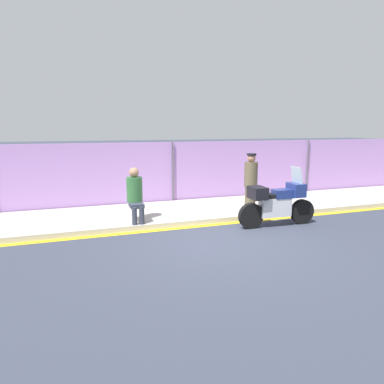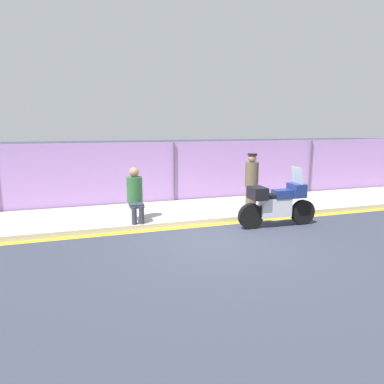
% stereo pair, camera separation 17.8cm
% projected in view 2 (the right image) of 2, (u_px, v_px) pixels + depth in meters
% --- Properties ---
extents(ground_plane, '(120.00, 120.00, 0.00)m').
position_uv_depth(ground_plane, '(218.00, 241.00, 7.63)').
color(ground_plane, '#333847').
extents(sidewalk, '(38.33, 2.53, 0.14)m').
position_uv_depth(sidewalk, '(185.00, 211.00, 10.01)').
color(sidewalk, '#ADA89E').
rests_on(sidewalk, ground_plane).
extents(curb_paint_stripe, '(38.33, 0.18, 0.01)m').
position_uv_depth(curb_paint_stripe, '(200.00, 226.00, 8.75)').
color(curb_paint_stripe, gold).
rests_on(curb_paint_stripe, ground_plane).
extents(storefront_fence, '(36.42, 0.17, 2.03)m').
position_uv_depth(storefront_fence, '(173.00, 173.00, 11.10)').
color(storefront_fence, '#AD7FC6').
rests_on(storefront_fence, ground_plane).
extents(motorcycle, '(2.12, 0.53, 1.51)m').
position_uv_depth(motorcycle, '(277.00, 203.00, 8.63)').
color(motorcycle, black).
rests_on(motorcycle, ground_plane).
extents(officer_standing, '(0.37, 0.37, 1.63)m').
position_uv_depth(officer_standing, '(252.00, 182.00, 9.67)').
color(officer_standing, brown).
rests_on(officer_standing, sidewalk).
extents(person_seated_on_curb, '(0.40, 0.70, 1.36)m').
position_uv_depth(person_seated_on_curb, '(135.00, 192.00, 8.66)').
color(person_seated_on_curb, '#2D3342').
rests_on(person_seated_on_curb, sidewalk).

